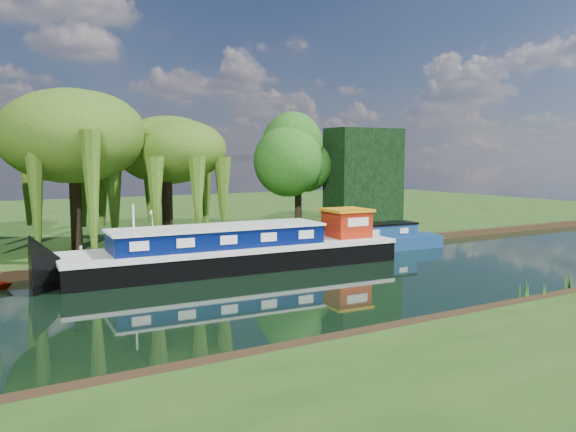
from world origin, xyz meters
TOP-DOWN VIEW (x-y plane):
  - ground at (0.00, 0.00)m, footprint 120.00×120.00m
  - far_bank at (0.00, 34.00)m, footprint 120.00×52.00m
  - dutch_barge at (3.86, 5.47)m, footprint 18.85×5.13m
  - narrowboat at (12.44, 6.54)m, footprint 13.33×3.08m
  - white_cruiser at (12.68, 7.30)m, footprint 2.56×2.23m
  - willow_left at (-3.31, 13.81)m, footprint 7.77×7.77m
  - willow_right at (2.11, 12.66)m, footprint 6.17×6.17m
  - tree_far_right at (13.78, 15.65)m, footprint 4.82×4.82m
  - conifer_hedge at (19.00, 14.00)m, footprint 6.00×3.00m
  - lamppost at (0.50, 10.50)m, footprint 0.36×0.36m
  - mooring_posts at (-0.50, 8.40)m, footprint 19.16×0.16m
  - reeds_near at (6.87, -7.57)m, footprint 33.70×1.50m

SIDE VIEW (x-z plane):
  - ground at x=0.00m, z-range 0.00..0.00m
  - white_cruiser at x=12.68m, z-range -0.65..0.65m
  - far_bank at x=0.00m, z-range 0.00..0.45m
  - reeds_near at x=6.87m, z-range 0.00..1.10m
  - narrowboat at x=12.44m, z-range -0.28..1.65m
  - mooring_posts at x=-0.50m, z-range 0.45..1.45m
  - dutch_barge at x=3.86m, z-range -0.99..2.95m
  - lamppost at x=0.50m, z-range 1.14..3.70m
  - conifer_hedge at x=19.00m, z-range 0.45..8.45m
  - tree_far_right at x=13.78m, z-range 1.94..9.83m
  - willow_right at x=2.11m, z-range 2.18..9.69m
  - willow_left at x=-3.31m, z-range 2.56..11.86m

